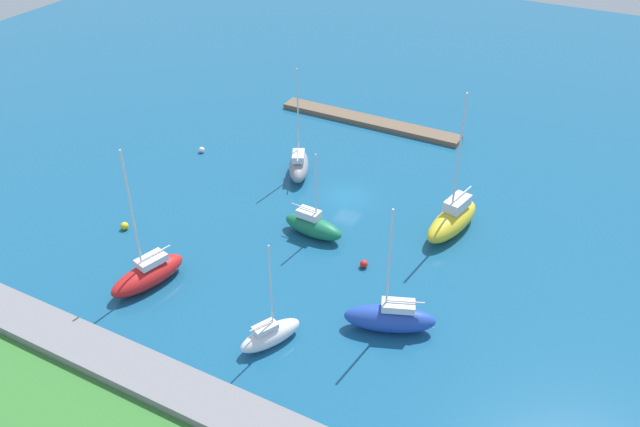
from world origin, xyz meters
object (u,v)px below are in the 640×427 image
object	(u,v)px
mooring_buoy_white	(202,150)
sailboat_green_far_north	(313,226)
sailboat_red_east_end	(148,274)
sailboat_white_along_channel	(270,335)
mooring_buoy_yellow	(125,226)
sailboat_gray_center_basin	(299,165)
sailboat_blue_outer_mooring	(390,317)
sailboat_yellow_near_pier	(452,219)
pier_dock	(369,121)
mooring_buoy_red	(364,264)

from	to	relation	value
mooring_buoy_white	sailboat_green_far_north	bearing A→B (deg)	156.55
sailboat_red_east_end	sailboat_white_along_channel	bearing A→B (deg)	100.08
sailboat_red_east_end	mooring_buoy_white	bearing A→B (deg)	-139.14
sailboat_white_along_channel	mooring_buoy_yellow	xyz separation A→B (m)	(20.35, -6.41, -0.54)
sailboat_red_east_end	mooring_buoy_yellow	world-z (taller)	sailboat_red_east_end
mooring_buoy_white	sailboat_gray_center_basin	bearing A→B (deg)	-176.09
sailboat_red_east_end	sailboat_blue_outer_mooring	world-z (taller)	sailboat_red_east_end
sailboat_blue_outer_mooring	sailboat_yellow_near_pier	xyz separation A→B (m)	(0.04, -15.04, 0.19)
sailboat_red_east_end	sailboat_green_far_north	bearing A→B (deg)	160.68
sailboat_gray_center_basin	sailboat_red_east_end	size ratio (longest dim) A/B	0.91
mooring_buoy_white	pier_dock	bearing A→B (deg)	-130.96
pier_dock	sailboat_yellow_near_pier	size ratio (longest dim) A/B	1.63
sailboat_white_along_channel	sailboat_blue_outer_mooring	bearing A→B (deg)	-26.47
mooring_buoy_white	mooring_buoy_yellow	distance (m)	16.21
sailboat_green_far_north	mooring_buoy_white	bearing A→B (deg)	160.04
sailboat_yellow_near_pier	sailboat_green_far_north	bearing A→B (deg)	-48.35
sailboat_green_far_north	mooring_buoy_white	distance (m)	20.89
sailboat_yellow_near_pier	mooring_buoy_yellow	xyz separation A→B (m)	(27.71, 14.39, -1.02)
pier_dock	sailboat_white_along_channel	xyz separation A→B (m)	(-9.24, 38.38, 0.61)
sailboat_gray_center_basin	sailboat_green_far_north	bearing A→B (deg)	-170.46
sailboat_yellow_near_pier	sailboat_blue_outer_mooring	bearing A→B (deg)	11.12
sailboat_green_far_north	sailboat_yellow_near_pier	distance (m)	13.19
sailboat_red_east_end	sailboat_blue_outer_mooring	size ratio (longest dim) A/B	1.17
sailboat_yellow_near_pier	mooring_buoy_yellow	bearing A→B (deg)	-51.59
sailboat_yellow_near_pier	mooring_buoy_white	bearing A→B (deg)	-82.01
mooring_buoy_yellow	sailboat_blue_outer_mooring	bearing A→B (deg)	178.66
mooring_buoy_red	sailboat_white_along_channel	bearing A→B (deg)	78.94
mooring_buoy_red	sailboat_yellow_near_pier	bearing A→B (deg)	-119.47
pier_dock	sailboat_white_along_channel	distance (m)	39.48
sailboat_yellow_near_pier	mooring_buoy_white	size ratio (longest dim) A/B	21.32
sailboat_blue_outer_mooring	mooring_buoy_red	distance (m)	8.01
sailboat_green_far_north	mooring_buoy_white	xyz separation A→B (m)	(19.16, -8.31, -0.74)
sailboat_gray_center_basin	mooring_buoy_red	bearing A→B (deg)	-157.81
mooring_buoy_red	mooring_buoy_yellow	distance (m)	23.33
sailboat_white_along_channel	mooring_buoy_yellow	size ratio (longest dim) A/B	12.17
sailboat_green_far_north	sailboat_blue_outer_mooring	size ratio (longest dim) A/B	0.78
sailboat_gray_center_basin	mooring_buoy_yellow	xyz separation A→B (m)	(9.63, 16.82, -0.87)
sailboat_green_far_north	sailboat_white_along_channel	size ratio (longest dim) A/B	0.95
mooring_buoy_red	mooring_buoy_white	bearing A→B (deg)	-22.39
pier_dock	mooring_buoy_white	distance (m)	21.19
sailboat_red_east_end	sailboat_green_far_north	world-z (taller)	sailboat_red_east_end
sailboat_green_far_north	sailboat_white_along_channel	distance (m)	14.62
pier_dock	sailboat_gray_center_basin	size ratio (longest dim) A/B	1.95
sailboat_blue_outer_mooring	sailboat_white_along_channel	size ratio (longest dim) A/B	1.22
sailboat_red_east_end	mooring_buoy_red	xyz separation A→B (m)	(-15.16, -10.78, -0.79)
mooring_buoy_red	mooring_buoy_yellow	bearing A→B (deg)	13.60
sailboat_yellow_near_pier	mooring_buoy_yellow	distance (m)	31.24
pier_dock	sailboat_yellow_near_pier	xyz separation A→B (m)	(-16.60, 17.58, 1.09)
sailboat_green_far_north	sailboat_gray_center_basin	bearing A→B (deg)	129.85
sailboat_gray_center_basin	sailboat_green_far_north	size ratio (longest dim) A/B	1.37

